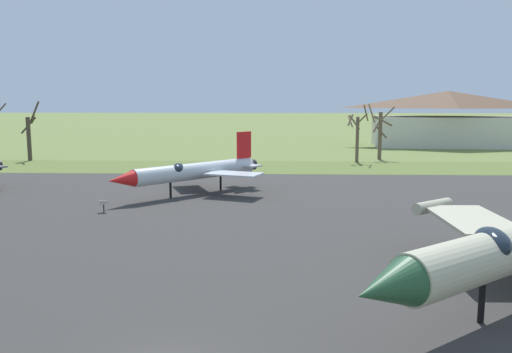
{
  "coord_description": "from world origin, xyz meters",
  "views": [
    {
      "loc": [
        3.18,
        -14.11,
        7.88
      ],
      "look_at": [
        2.01,
        19.97,
        2.92
      ],
      "focal_mm": 37.24,
      "sensor_mm": 36.0,
      "label": 1
    }
  ],
  "objects": [
    {
      "name": "info_placard_front_right",
      "position": [
        -8.75,
        21.98,
        0.59
      ],
      "size": [
        0.59,
        0.36,
        0.92
      ],
      "color": "black",
      "rests_on": "ground"
    },
    {
      "name": "asphalt_apron",
      "position": [
        0.0,
        15.5,
        0.03
      ],
      "size": [
        84.78,
        51.67,
        0.05
      ],
      "primitive_type": "cube",
      "color": "#383533",
      "rests_on": "ground"
    },
    {
      "name": "bare_tree_far_right",
      "position": [
        17.12,
        56.41,
        3.72
      ],
      "size": [
        3.27,
        3.22,
        7.28
      ],
      "color": "brown",
      "rests_on": "ground"
    },
    {
      "name": "bare_tree_right_of_center",
      "position": [
        13.53,
        52.58,
        3.66
      ],
      "size": [
        2.79,
        2.75,
        7.28
      ],
      "color": "brown",
      "rests_on": "ground"
    },
    {
      "name": "jet_fighter_front_right",
      "position": [
        -3.53,
        29.21,
        2.01
      ],
      "size": [
        11.74,
        11.85,
        5.03
      ],
      "color": "silver",
      "rests_on": "ground"
    },
    {
      "name": "bare_tree_center",
      "position": [
        -28.26,
        53.06,
        3.4
      ],
      "size": [
        2.84,
        1.81,
        7.69
      ],
      "color": "#42382D",
      "rests_on": "ground"
    },
    {
      "name": "grass_verge_strip",
      "position": [
        0.0,
        47.34,
        0.03
      ],
      "size": [
        144.78,
        12.0,
        0.06
      ],
      "primitive_type": "cube",
      "color": "#5E6D32",
      "rests_on": "ground"
    },
    {
      "name": "visitor_building",
      "position": [
        32.16,
        76.23,
        4.57
      ],
      "size": [
        25.61,
        11.99,
        9.29
      ],
      "color": "beige",
      "rests_on": "ground"
    }
  ]
}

